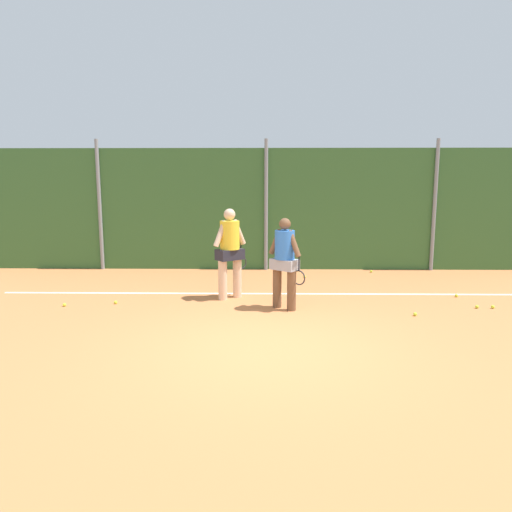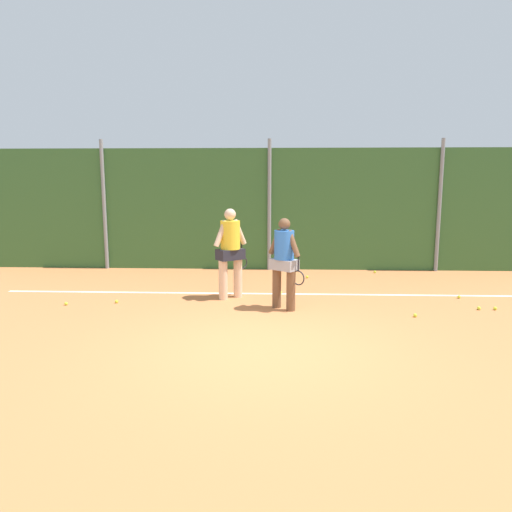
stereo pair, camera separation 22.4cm
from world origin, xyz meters
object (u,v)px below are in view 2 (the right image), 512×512
tennis_ball_3 (479,308)px  tennis_ball_5 (66,304)px  tennis_ball_4 (375,272)px  tennis_ball_8 (415,315)px  tennis_ball_2 (459,297)px  tennis_ball_9 (307,277)px  tennis_ball_6 (280,293)px  tennis_ball_7 (117,301)px  tennis_ball_0 (495,308)px  player_foreground_near (284,259)px  player_midcourt (230,249)px

tennis_ball_3 → tennis_ball_5: (-7.98, 0.00, 0.00)m
tennis_ball_4 → tennis_ball_8: same height
tennis_ball_3 → tennis_ball_8: same height
tennis_ball_2 → tennis_ball_9: same height
tennis_ball_3 → tennis_ball_4: size_ratio=1.00×
tennis_ball_6 → tennis_ball_7: (-3.29, -0.90, 0.00)m
tennis_ball_3 → tennis_ball_7: 7.05m
tennis_ball_2 → tennis_ball_7: same height
tennis_ball_0 → tennis_ball_4: 3.86m
tennis_ball_5 → tennis_ball_9: bearing=29.5°
player_foreground_near → tennis_ball_9: player_foreground_near is taller
player_foreground_near → tennis_ball_8: (2.35, -0.44, -0.94)m
player_foreground_near → tennis_ball_2: bearing=53.4°
player_midcourt → tennis_ball_4: size_ratio=28.25×
player_midcourt → tennis_ball_4: player_midcourt is taller
tennis_ball_8 → tennis_ball_5: bearing=175.4°
tennis_ball_2 → tennis_ball_3: size_ratio=1.00×
tennis_ball_8 → tennis_ball_9: (-1.72, 3.32, 0.00)m
player_foreground_near → tennis_ball_5: size_ratio=26.34×
tennis_ball_9 → tennis_ball_3: bearing=-42.2°
tennis_ball_3 → tennis_ball_5: bearing=180.0°
tennis_ball_2 → tennis_ball_4: (-1.19, 2.66, 0.00)m
player_midcourt → tennis_ball_5: (-3.19, -0.71, -1.01)m
tennis_ball_0 → tennis_ball_8: bearing=-162.2°
player_foreground_near → tennis_ball_7: size_ratio=26.34×
tennis_ball_5 → tennis_ball_6: bearing=14.6°
tennis_ball_2 → tennis_ball_4: bearing=114.2°
tennis_ball_2 → tennis_ball_9: (-3.03, 1.91, 0.00)m
tennis_ball_3 → tennis_ball_4: bearing=109.2°
tennis_ball_0 → tennis_ball_8: same height
player_midcourt → tennis_ball_3: size_ratio=28.25×
tennis_ball_4 → tennis_ball_8: 4.07m
tennis_ball_6 → tennis_ball_5: bearing=-165.4°
tennis_ball_3 → tennis_ball_8: size_ratio=1.00×
tennis_ball_0 → tennis_ball_9: 4.38m
tennis_ball_4 → tennis_ball_7: (-5.82, -3.33, 0.00)m
tennis_ball_7 → tennis_ball_8: (5.70, -0.74, 0.00)m
player_foreground_near → tennis_ball_0: size_ratio=26.34×
tennis_ball_0 → tennis_ball_2: size_ratio=1.00×
player_midcourt → tennis_ball_2: 4.86m
player_foreground_near → tennis_ball_7: player_foreground_near is taller
tennis_ball_2 → tennis_ball_8: 1.93m
tennis_ball_0 → tennis_ball_9: same height
player_foreground_near → tennis_ball_9: (0.63, 2.87, -0.94)m
tennis_ball_2 → tennis_ball_6: 3.72m
player_foreground_near → tennis_ball_2: player_foreground_near is taller
tennis_ball_9 → tennis_ball_5: bearing=-150.5°
tennis_ball_0 → tennis_ball_7: (-7.35, 0.21, 0.00)m
tennis_ball_0 → tennis_ball_5: same height
player_midcourt → tennis_ball_4: (3.56, 2.82, -1.01)m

